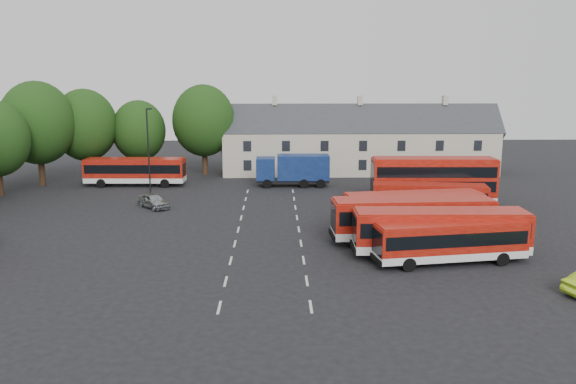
# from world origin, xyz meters

# --- Properties ---
(ground) EXTENTS (140.00, 140.00, 0.00)m
(ground) POSITION_xyz_m (0.00, 0.00, 0.00)
(ground) COLOR black
(ground) RESTS_ON ground
(lane_markings) EXTENTS (5.15, 33.80, 0.01)m
(lane_markings) POSITION_xyz_m (2.50, 2.00, 0.01)
(lane_markings) COLOR beige
(lane_markings) RESTS_ON ground
(treeline) EXTENTS (29.92, 32.59, 12.01)m
(treeline) POSITION_xyz_m (-20.74, 19.36, 6.68)
(treeline) COLOR black
(treeline) RESTS_ON ground
(terrace_houses) EXTENTS (35.70, 7.13, 10.06)m
(terrace_houses) POSITION_xyz_m (14.00, 30.00, 3.86)
(terrace_houses) COLOR beige
(terrace_houses) RESTS_ON ground
(bus_row_a) EXTENTS (10.47, 3.86, 2.89)m
(bus_row_a) POSITION_xyz_m (14.74, -6.93, 1.74)
(bus_row_a) COLOR silver
(bus_row_a) RESTS_ON ground
(bus_row_b) EXTENTS (11.95, 3.01, 3.36)m
(bus_row_b) POSITION_xyz_m (14.48, -5.53, 2.02)
(bus_row_b) COLOR silver
(bus_row_b) RESTS_ON ground
(bus_row_c) EXTENTS (12.17, 3.34, 3.41)m
(bus_row_c) POSITION_xyz_m (13.40, -1.97, 2.05)
(bus_row_c) COLOR silver
(bus_row_c) RESTS_ON ground
(bus_row_d) EXTENTS (11.47, 4.08, 3.17)m
(bus_row_d) POSITION_xyz_m (14.28, 1.35, 1.91)
(bus_row_d) COLOR silver
(bus_row_d) RESTS_ON ground
(bus_row_e) EXTENTS (10.38, 3.85, 2.87)m
(bus_row_e) POSITION_xyz_m (17.08, 6.79, 1.72)
(bus_row_e) COLOR silver
(bus_row_e) RESTS_ON ground
(bus_dd_south) EXTENTS (11.79, 3.01, 4.81)m
(bus_dd_south) POSITION_xyz_m (18.27, 10.04, 2.74)
(bus_dd_south) COLOR silver
(bus_dd_south) RESTS_ON ground
(bus_dd_north) EXTENTS (10.05, 2.73, 4.09)m
(bus_dd_north) POSITION_xyz_m (18.35, 13.24, 2.33)
(bus_dd_north) COLOR silver
(bus_dd_north) RESTS_ON ground
(bus_north) EXTENTS (11.41, 2.90, 3.21)m
(bus_north) POSITION_xyz_m (-13.11, 21.52, 1.93)
(bus_north) COLOR silver
(bus_north) RESTS_ON ground
(box_truck) EXTENTS (8.35, 2.72, 3.64)m
(box_truck) POSITION_xyz_m (5.21, 20.86, 2.04)
(box_truck) COLOR black
(box_truck) RESTS_ON ground
(silver_car) EXTENTS (3.90, 4.11, 1.38)m
(silver_car) POSITION_xyz_m (-8.67, 10.15, 0.69)
(silver_car) COLOR #A4A7AB
(silver_car) RESTS_ON ground
(lamppost) EXTENTS (0.64, 0.29, 9.15)m
(lamppost) POSITION_xyz_m (-10.52, 17.42, 4.88)
(lamppost) COLOR black
(lamppost) RESTS_ON ground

